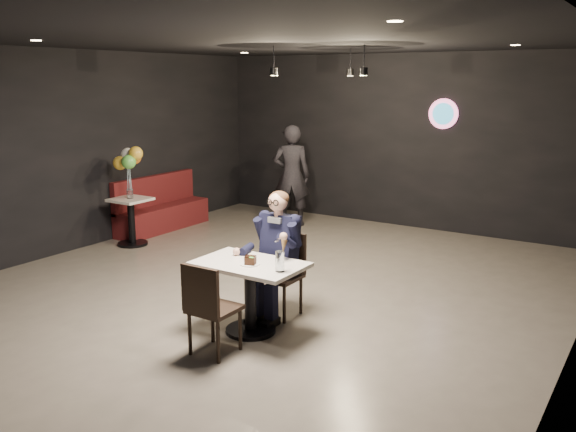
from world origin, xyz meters
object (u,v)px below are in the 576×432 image
Objects in this scene: main_table at (250,298)px; booth_bench at (162,203)px; sundae_glass at (280,261)px; balloon_vase at (130,194)px; chair_near at (215,307)px; side_table at (132,224)px; passerby at (291,175)px; chair_far at (280,275)px; seated_man at (280,253)px.

booth_bench is (-3.88, 2.75, 0.09)m from main_table.
sundae_glass is at bearing -33.35° from booth_bench.
sundae_glass is at bearing -24.56° from balloon_vase.
chair_near is 4.60× the size of sundae_glass.
main_table is at bearing -26.06° from side_table.
main_table is at bearing 169.75° from sundae_glass.
side_table is 0.38× the size of passerby.
booth_bench is (-3.88, 2.20, 0.01)m from chair_far.
chair_near is at bearing 86.93° from passerby.
booth_bench is 1.05× the size of passerby.
main_table is 7.45× the size of balloon_vase.
seated_man reaches higher than main_table.
chair_far is 3.79m from balloon_vase.
sundae_glass is 4.39m from balloon_vase.
seated_man is at bearing 90.00° from chair_far.
chair_far is 4.60× the size of sundae_glass.
passerby is (-2.60, 4.33, 0.05)m from sundae_glass.
passerby is (-2.18, 4.82, 0.44)m from chair_near.
booth_bench is at bearing 150.43° from chair_far.
side_table is (0.30, -1.00, -0.13)m from booth_bench.
passerby is at bearing 113.83° from chair_near.
chair_far is at bearing -18.54° from side_table.
side_table is (-3.58, 1.20, -0.38)m from seated_man.
balloon_vase is (0.00, 0.00, 0.49)m from side_table.
sundae_glass reaches higher than chair_near.
main_table is 3.98m from side_table.
chair_far is 1.12m from chair_near.
sundae_glass is 1.35× the size of balloon_vase.
main_table is 4.75m from booth_bench.
booth_bench is 12.69× the size of balloon_vase.
passerby reaches higher than main_table.
booth_bench reaches higher than main_table.
chair_near is at bearing -32.98° from balloon_vase.
chair_far is 0.51× the size of passerby.
passerby reaches higher than booth_bench.
side_table is at bearing 146.50° from chair_near.
balloon_vase is at bearing 0.00° from side_table.
seated_man is at bearing -18.54° from balloon_vase.
seated_man is 0.76m from sundae_glass.
main_table is 0.65m from seated_man.
booth_bench is 2.77× the size of side_table.
sundae_glass is 4.42m from side_table.
chair_near reaches higher than side_table.
balloon_vase is at bearing -73.30° from booth_bench.
passerby is (1.39, 2.50, 0.07)m from balloon_vase.
booth_bench is at bearing 106.70° from side_table.
booth_bench is at bearing 14.20° from passerby.
booth_bench is (-4.29, 2.82, -0.38)m from sundae_glass.
sundae_glass is 5.05m from passerby.
balloon_vase is at bearing 33.49° from passerby.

